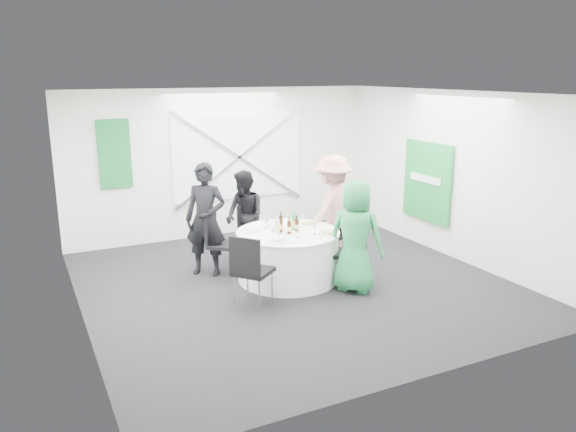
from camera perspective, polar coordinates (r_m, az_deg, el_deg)
name	(u,v)px	position (r m, az deg, el deg)	size (l,w,h in m)	color
floor	(294,283)	(8.50, 0.60, -6.84)	(6.00, 6.00, 0.00)	black
ceiling	(294,93)	(7.92, 0.65, 12.37)	(6.00, 6.00, 0.00)	white
wall_back	(223,163)	(10.81, -6.60, 5.40)	(6.00, 6.00, 0.00)	white
wall_front	(432,250)	(5.67, 14.46, -3.36)	(6.00, 6.00, 0.00)	white
wall_left	(74,215)	(7.29, -20.93, 0.08)	(6.00, 6.00, 0.00)	white
wall_right	(454,176)	(9.80, 16.52, 3.95)	(6.00, 6.00, 0.00)	white
window_panel	(239,157)	(10.86, -5.05, 6.01)	(2.60, 0.03, 1.60)	silver
window_brace_a	(239,157)	(10.83, -4.97, 5.98)	(0.05, 0.05, 3.16)	silver
window_brace_b	(239,157)	(10.83, -4.97, 5.98)	(0.05, 0.05, 3.16)	silver
green_banner	(115,154)	(10.23, -17.20, 6.03)	(0.55, 0.04, 1.20)	#14642B
green_sign	(427,182)	(10.24, 13.93, 3.41)	(0.05, 1.20, 1.40)	#1A9036
banquet_table	(288,255)	(8.54, 0.00, -4.03)	(1.56, 1.56, 0.76)	white
chair_back	(252,228)	(9.41, -3.70, -1.20)	(0.47, 0.48, 0.94)	black
chair_back_left	(218,238)	(8.80, -7.09, -2.28)	(0.62, 0.62, 0.97)	black
chair_back_right	(331,231)	(9.32, 4.43, -1.56)	(0.54, 0.53, 0.89)	black
chair_front_right	(356,248)	(8.30, 6.89, -3.24)	(0.63, 0.63, 0.98)	black
chair_front_left	(250,266)	(7.44, -3.93, -5.09)	(0.66, 0.66, 1.03)	black
person_man_back_left	(206,220)	(8.72, -8.36, -0.35)	(0.64, 0.42, 1.76)	black
person_man_back	(245,216)	(9.36, -4.43, 0.00)	(0.74, 0.40, 1.52)	black
person_woman_pink	(332,209)	(9.28, 4.51, 0.73)	(1.15, 0.54, 1.79)	#D38C88
person_woman_green	(356,236)	(8.04, 6.89, -2.05)	(0.80, 0.52, 1.64)	#28934E
plate_back	(274,223)	(8.89, -1.42, -0.68)	(0.27, 0.27, 0.01)	white
plate_back_left	(250,231)	(8.45, -3.92, -1.51)	(0.30, 0.30, 0.01)	white
plate_back_right	(308,224)	(8.80, 2.08, -0.78)	(0.26, 0.26, 0.04)	white
plate_front_right	(328,233)	(8.32, 4.04, -1.71)	(0.27, 0.27, 0.04)	white
plate_front_left	(275,242)	(7.90, -1.33, -2.64)	(0.28, 0.28, 0.01)	white
napkin	(279,239)	(7.90, -0.96, -2.37)	(0.18, 0.12, 0.05)	white
beer_bottle_a	(281,225)	(8.36, -0.76, -0.96)	(0.06, 0.06, 0.27)	#3B1E0A
beer_bottle_b	(281,223)	(8.53, -0.72, -0.67)	(0.06, 0.06, 0.26)	#3B1E0A
beer_bottle_c	(297,225)	(8.42, 0.91, -0.96)	(0.06, 0.06, 0.24)	#3B1E0A
beer_bottle_d	(289,228)	(8.28, 0.12, -1.19)	(0.06, 0.06, 0.25)	#3B1E0A
green_water_bottle	(294,222)	(8.49, 0.60, -0.59)	(0.08, 0.08, 0.32)	#3EA154
clear_water_bottle	(277,227)	(8.28, -1.10, -1.14)	(0.08, 0.08, 0.27)	silver
wine_glass_a	(266,221)	(8.55, -2.29, -0.49)	(0.07, 0.07, 0.17)	white
wine_glass_b	(298,229)	(8.09, 1.02, -1.35)	(0.07, 0.07, 0.17)	white
wine_glass_c	(315,226)	(8.26, 2.74, -1.03)	(0.07, 0.07, 0.17)	white
wine_glass_d	(302,217)	(8.74, 1.47, -0.14)	(0.07, 0.07, 0.17)	white
wine_glass_e	(273,230)	(8.04, -1.55, -1.45)	(0.07, 0.07, 0.17)	white
wine_glass_f	(268,219)	(8.68, -2.04, -0.26)	(0.07, 0.07, 0.17)	white
fork_a	(317,225)	(8.77, 3.00, -0.93)	(0.01, 0.15, 0.01)	silver
knife_a	(301,222)	(8.95, 1.29, -0.60)	(0.01, 0.15, 0.01)	silver
fork_b	(321,237)	(8.14, 3.41, -2.17)	(0.01, 0.15, 0.01)	silver
knife_b	(326,231)	(8.45, 3.91, -1.55)	(0.01, 0.15, 0.01)	silver
fork_c	(264,240)	(7.99, -2.47, -2.47)	(0.01, 0.15, 0.01)	silver
knife_c	(287,243)	(7.87, -0.07, -2.72)	(0.01, 0.15, 0.01)	silver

